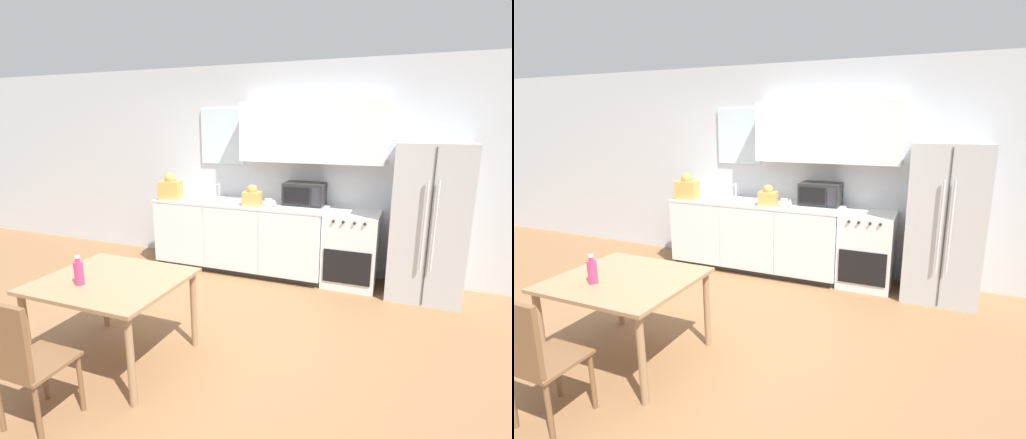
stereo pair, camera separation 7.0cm
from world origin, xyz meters
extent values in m
plane|color=olive|center=(0.00, 0.00, 0.00)|extent=(12.00, 12.00, 0.00)
cube|color=silver|center=(0.00, 2.15, 1.35)|extent=(12.00, 0.06, 2.70)
cube|color=silver|center=(-0.70, 2.11, 1.77)|extent=(0.65, 0.04, 0.74)
cube|color=white|center=(0.58, 1.96, 1.84)|extent=(1.79, 0.32, 0.74)
cube|color=#333333|center=(-0.32, 1.83, 0.04)|extent=(2.31, 0.57, 0.08)
cube|color=white|center=(-0.32, 1.80, 0.49)|extent=(2.31, 0.63, 0.83)
cube|color=white|center=(-1.09, 1.48, 0.49)|extent=(0.75, 0.01, 0.81)
cube|color=white|center=(-0.32, 1.48, 0.49)|extent=(0.75, 0.01, 0.81)
cube|color=white|center=(0.45, 1.48, 0.49)|extent=(0.75, 0.01, 0.81)
cube|color=silver|center=(-0.32, 1.80, 0.92)|extent=(2.34, 0.66, 0.03)
cube|color=white|center=(1.16, 1.82, 0.45)|extent=(0.63, 0.59, 0.91)
cube|color=black|center=(1.16, 1.52, 0.32)|extent=(0.55, 0.01, 0.40)
cylinder|color=#262626|center=(0.98, 1.51, 0.86)|extent=(0.03, 0.02, 0.03)
cylinder|color=#262626|center=(1.09, 1.51, 0.86)|extent=(0.03, 0.02, 0.03)
cylinder|color=#262626|center=(1.22, 1.51, 0.86)|extent=(0.03, 0.02, 0.03)
cylinder|color=#262626|center=(1.33, 1.51, 0.86)|extent=(0.03, 0.02, 0.03)
cube|color=silver|center=(1.99, 1.79, 0.88)|extent=(0.78, 0.66, 1.75)
cube|color=#3F3F3F|center=(1.99, 1.45, 0.88)|extent=(0.01, 0.01, 1.69)
cylinder|color=silver|center=(1.94, 1.43, 0.91)|extent=(0.02, 0.02, 0.96)
cylinder|color=silver|center=(2.04, 1.43, 0.91)|extent=(0.02, 0.02, 0.96)
cube|color=#B7BABC|center=(-0.70, 1.80, 0.95)|extent=(0.70, 0.40, 0.02)
cylinder|color=silver|center=(-0.70, 1.96, 1.05)|extent=(0.02, 0.02, 0.18)
cylinder|color=silver|center=(-0.70, 1.89, 1.13)|extent=(0.02, 0.14, 0.02)
cube|color=#282828|center=(0.52, 1.93, 1.08)|extent=(0.51, 0.32, 0.28)
cube|color=black|center=(0.46, 1.76, 1.08)|extent=(0.33, 0.01, 0.20)
cube|color=#2D2D33|center=(0.71, 1.76, 1.08)|extent=(0.10, 0.01, 0.23)
cylinder|color=white|center=(0.13, 1.67, 0.98)|extent=(0.10, 0.10, 0.09)
torus|color=white|center=(0.21, 1.67, 0.99)|extent=(0.02, 0.07, 0.07)
cube|color=#DB994C|center=(-1.28, 1.65, 1.06)|extent=(0.32, 0.28, 0.25)
sphere|color=#DB994C|center=(-1.28, 1.65, 1.22)|extent=(0.18, 0.18, 0.15)
cube|color=#DB994C|center=(-0.08, 1.65, 1.02)|extent=(0.26, 0.23, 0.17)
sphere|color=#DB994C|center=(-0.08, 1.65, 1.14)|extent=(0.15, 0.15, 0.12)
cube|color=#997551|center=(-0.42, -0.55, 0.71)|extent=(1.12, 0.98, 0.03)
cylinder|color=#997551|center=(-0.91, -0.98, 0.35)|extent=(0.06, 0.06, 0.69)
cylinder|color=#997551|center=(0.08, -0.98, 0.35)|extent=(0.06, 0.06, 0.69)
cylinder|color=#997551|center=(-0.91, -0.13, 0.35)|extent=(0.06, 0.06, 0.69)
cylinder|color=#997551|center=(0.08, -0.13, 0.35)|extent=(0.06, 0.06, 0.69)
cube|color=brown|center=(-0.38, -1.32, 0.44)|extent=(0.40, 0.40, 0.02)
cube|color=brown|center=(-0.38, -1.50, 0.69)|extent=(0.37, 0.04, 0.48)
cylinder|color=brown|center=(-0.56, -1.15, 0.21)|extent=(0.03, 0.03, 0.43)
cylinder|color=brown|center=(-0.22, -1.15, 0.21)|extent=(0.03, 0.03, 0.43)
cylinder|color=brown|center=(-0.21, -1.49, 0.21)|extent=(0.03, 0.03, 0.43)
cylinder|color=#DB386B|center=(-0.57, -0.73, 0.82)|extent=(0.07, 0.07, 0.19)
cylinder|color=#DB386B|center=(-0.57, -0.73, 0.93)|extent=(0.03, 0.03, 0.03)
cylinder|color=white|center=(-0.57, -0.73, 0.95)|extent=(0.04, 0.04, 0.02)
camera|label=1|loc=(1.79, -2.94, 1.95)|focal=28.00mm
camera|label=2|loc=(1.85, -2.91, 1.95)|focal=28.00mm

